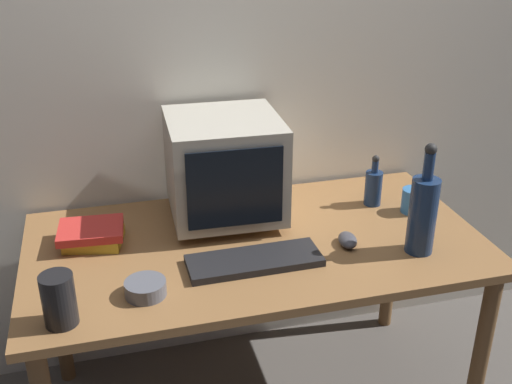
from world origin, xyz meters
TOP-DOWN VIEW (x-y plane):
  - back_wall at (0.00, 0.46)m, footprint 4.00×0.08m
  - desk at (0.00, 0.00)m, footprint 1.51×0.80m
  - crt_monitor at (-0.06, 0.20)m, footprint 0.39×0.40m
  - keyboard at (-0.04, -0.14)m, footprint 0.42×0.16m
  - computer_mouse at (0.28, -0.10)m, footprint 0.08×0.11m
  - bottle_tall at (0.49, -0.20)m, footprint 0.09×0.09m
  - bottle_short at (0.49, 0.16)m, footprint 0.06×0.06m
  - book_stack at (-0.53, 0.12)m, footprint 0.22×0.18m
  - mug at (0.61, 0.06)m, footprint 0.12×0.08m
  - cd_spindle at (-0.39, -0.22)m, footprint 0.12×0.12m
  - metal_canister at (-0.62, -0.30)m, footprint 0.09×0.09m

SIDE VIEW (x-z plane):
  - desk at x=0.00m, z-range 0.27..0.99m
  - keyboard at x=-0.04m, z-range 0.72..0.74m
  - computer_mouse at x=0.28m, z-range 0.72..0.75m
  - cd_spindle at x=-0.39m, z-range 0.72..0.76m
  - book_stack at x=-0.53m, z-range 0.72..0.78m
  - mug at x=0.61m, z-range 0.72..0.81m
  - bottle_short at x=0.49m, z-range 0.69..0.89m
  - metal_canister at x=-0.62m, z-range 0.72..0.87m
  - bottle_tall at x=0.49m, z-range 0.67..1.04m
  - crt_monitor at x=-0.06m, z-range 0.72..1.09m
  - back_wall at x=0.00m, z-range 0.00..2.50m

